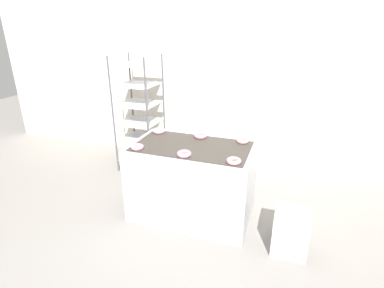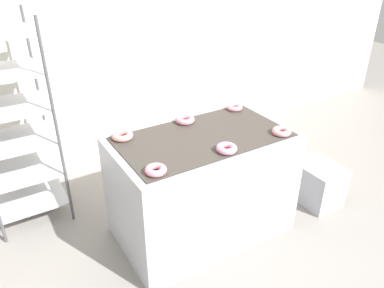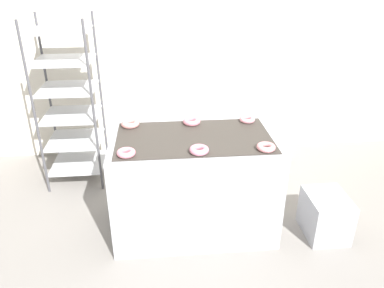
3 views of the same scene
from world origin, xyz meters
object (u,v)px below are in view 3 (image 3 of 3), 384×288
(donut_near_center, at_px, (199,150))
(donut_far_center, at_px, (192,121))
(donut_far_right, at_px, (247,119))
(donut_near_right, at_px, (266,147))
(fryer_machine, at_px, (194,183))
(baking_rack_cart, at_px, (70,102))
(donut_near_left, at_px, (126,153))
(donut_far_left, at_px, (130,124))
(glaze_bin, at_px, (325,215))

(donut_near_center, xyz_separation_m, donut_far_center, (-0.00, 0.53, 0.00))
(donut_near_center, bearing_deg, donut_far_right, 48.78)
(donut_near_center, height_order, donut_near_right, donut_near_center)
(fryer_machine, xyz_separation_m, baking_rack_cart, (-1.12, 0.92, 0.42))
(fryer_machine, height_order, donut_near_left, donut_near_left)
(donut_near_right, distance_m, donut_far_left, 1.13)
(fryer_machine, height_order, donut_near_right, donut_near_right)
(donut_near_right, distance_m, donut_far_right, 0.53)
(glaze_bin, distance_m, donut_near_left, 1.71)
(donut_near_center, distance_m, donut_far_center, 0.53)
(donut_near_right, distance_m, donut_far_center, 0.72)
(donut_far_right, bearing_deg, glaze_bin, -39.14)
(donut_near_left, height_order, donut_far_center, donut_far_center)
(fryer_machine, bearing_deg, donut_far_right, 29.37)
(donut_near_center, relative_size, donut_far_right, 1.07)
(donut_near_left, height_order, donut_far_left, donut_far_left)
(baking_rack_cart, relative_size, donut_far_center, 11.09)
(baking_rack_cart, relative_size, donut_near_left, 12.43)
(baking_rack_cart, relative_size, donut_far_right, 12.52)
(baking_rack_cart, bearing_deg, donut_far_left, -46.97)
(donut_far_center, bearing_deg, donut_near_left, -133.98)
(fryer_machine, bearing_deg, donut_far_center, 88.57)
(glaze_bin, distance_m, donut_far_center, 1.35)
(fryer_machine, height_order, glaze_bin, fryer_machine)
(donut_far_left, height_order, donut_far_center, same)
(glaze_bin, relative_size, donut_near_center, 2.84)
(fryer_machine, distance_m, donut_far_right, 0.71)
(donut_near_center, relative_size, donut_near_right, 1.03)
(glaze_bin, xyz_separation_m, donut_near_right, (-0.57, -0.05, 0.68))
(donut_near_left, height_order, donut_near_center, donut_near_center)
(baking_rack_cart, distance_m, donut_far_center, 1.30)
(donut_near_left, distance_m, donut_near_center, 0.51)
(glaze_bin, bearing_deg, baking_rack_cart, 152.65)
(donut_far_right, bearing_deg, donut_near_left, -151.60)
(donut_far_right, bearing_deg, fryer_machine, -150.63)
(baking_rack_cart, distance_m, donut_near_left, 1.33)
(glaze_bin, xyz_separation_m, donut_near_left, (-1.57, -0.05, 0.68))
(glaze_bin, height_order, donut_near_center, donut_near_center)
(donut_near_left, relative_size, donut_far_left, 0.89)
(glaze_bin, bearing_deg, donut_far_center, 155.94)
(glaze_bin, height_order, donut_far_right, donut_far_right)
(glaze_bin, relative_size, donut_far_center, 2.69)
(donut_near_left, bearing_deg, fryer_machine, 27.45)
(donut_near_left, xyz_separation_m, donut_near_right, (1.00, -0.00, -0.00))
(donut_near_right, relative_size, donut_far_center, 0.92)
(baking_rack_cart, bearing_deg, glaze_bin, -27.35)
(fryer_machine, relative_size, donut_near_left, 9.80)
(fryer_machine, bearing_deg, donut_near_right, -27.93)
(baking_rack_cart, bearing_deg, donut_near_right, -36.29)
(baking_rack_cart, relative_size, donut_near_right, 12.01)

